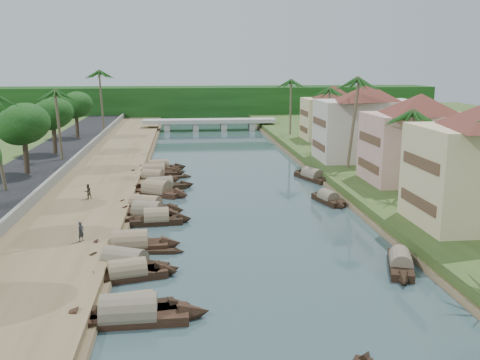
{
  "coord_description": "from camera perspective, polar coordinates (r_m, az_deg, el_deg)",
  "views": [
    {
      "loc": [
        -5.72,
        -41.83,
        14.14
      ],
      "look_at": [
        0.18,
        13.04,
        2.0
      ],
      "focal_mm": 40.0,
      "sensor_mm": 36.0,
      "label": 1
    }
  ],
  "objects": [
    {
      "name": "tree_3",
      "position": [
        66.7,
        -22.11,
        5.46
      ],
      "size": [
        5.47,
        5.47,
        8.06
      ],
      "color": "#423326",
      "rests_on": "ground"
    },
    {
      "name": "sampan_12",
      "position": [
        72.59,
        -8.77,
        1.35
      ],
      "size": [
        7.36,
        4.39,
        1.84
      ],
      "rotation": [
        0.0,
        0.0,
        -0.44
      ],
      "color": "black",
      "rests_on": "ground"
    },
    {
      "name": "building_mid",
      "position": [
        61.98,
        18.48,
        4.35
      ],
      "size": [
        14.11,
        14.11,
        9.7
      ],
      "color": "#D29D94",
      "rests_on": "right_bank"
    },
    {
      "name": "sampan_2",
      "position": [
        36.89,
        -11.91,
        -9.73
      ],
      "size": [
        7.42,
        3.11,
        1.96
      ],
      "rotation": [
        0.0,
        0.0,
        0.23
      ],
      "color": "black",
      "rests_on": "ground"
    },
    {
      "name": "canoe_2",
      "position": [
        67.13,
        -7.53,
        0.23
      ],
      "size": [
        5.79,
        2.29,
        0.84
      ],
      "rotation": [
        0.0,
        0.0,
        0.26
      ],
      "color": "black",
      "rests_on": "ground"
    },
    {
      "name": "sampan_3",
      "position": [
        38.59,
        -12.17,
        -8.72
      ],
      "size": [
        8.28,
        5.11,
        2.24
      ],
      "rotation": [
        0.0,
        0.0,
        -0.44
      ],
      "color": "black",
      "rests_on": "ground"
    },
    {
      "name": "sampan_15",
      "position": [
        55.87,
        9.4,
        -2.0
      ],
      "size": [
        2.96,
        6.58,
        1.8
      ],
      "rotation": [
        0.0,
        0.0,
        1.83
      ],
      "color": "black",
      "rests_on": "ground"
    },
    {
      "name": "palm_7",
      "position": [
        98.72,
        5.48,
        10.36
      ],
      "size": [
        3.2,
        3.2,
        11.29
      ],
      "color": "brown",
      "rests_on": "ground"
    },
    {
      "name": "retaining_wall",
      "position": [
        64.78,
        -18.93,
        0.34
      ],
      "size": [
        0.4,
        180.0,
        1.1
      ],
      "primitive_type": "cube",
      "color": "slate",
      "rests_on": "left_bank"
    },
    {
      "name": "road",
      "position": [
        66.0,
        -22.53,
        -0.3
      ],
      "size": [
        8.0,
        180.0,
        1.4
      ],
      "primitive_type": "cube",
      "color": "black",
      "rests_on": "ground"
    },
    {
      "name": "building_distant",
      "position": [
        93.8,
        9.87,
        7.17
      ],
      "size": [
        12.62,
        12.62,
        9.2
      ],
      "color": "#CDB989",
      "rests_on": "right_bank"
    },
    {
      "name": "sampan_9",
      "position": [
        61.49,
        -8.54,
        -0.63
      ],
      "size": [
        8.38,
        3.39,
        2.1
      ],
      "rotation": [
        0.0,
        0.0,
        0.23
      ],
      "color": "black",
      "rests_on": "ground"
    },
    {
      "name": "sampan_14",
      "position": [
        39.52,
        16.76,
        -8.48
      ],
      "size": [
        3.66,
        7.45,
        1.85
      ],
      "rotation": [
        0.0,
        0.0,
        1.24
      ],
      "color": "black",
      "rests_on": "ground"
    },
    {
      "name": "sampan_7",
      "position": [
        53.04,
        -10.03,
        -2.78
      ],
      "size": [
        8.3,
        4.8,
        2.21
      ],
      "rotation": [
        0.0,
        0.0,
        -0.4
      ],
      "color": "black",
      "rests_on": "ground"
    },
    {
      "name": "ground",
      "position": [
        44.52,
        1.57,
        -6.12
      ],
      "size": [
        220.0,
        220.0,
        0.0
      ],
      "primitive_type": "plane",
      "color": "#32474C",
      "rests_on": "ground"
    },
    {
      "name": "sampan_0",
      "position": [
        31.28,
        -11.76,
        -13.89
      ],
      "size": [
        9.27,
        2.24,
        2.4
      ],
      "rotation": [
        0.0,
        0.0,
        0.02
      ],
      "color": "black",
      "rests_on": "ground"
    },
    {
      "name": "sampan_5",
      "position": [
        48.58,
        -8.9,
        -4.16
      ],
      "size": [
        6.6,
        2.09,
        2.1
      ],
      "rotation": [
        0.0,
        0.0,
        0.07
      ],
      "color": "black",
      "rests_on": "ground"
    },
    {
      "name": "tree_6",
      "position": [
        79.82,
        15.85,
        6.31
      ],
      "size": [
        4.43,
        4.43,
        7.03
      ],
      "color": "#423326",
      "rests_on": "ground"
    },
    {
      "name": "treeline",
      "position": [
        142.3,
        -3.86,
        8.29
      ],
      "size": [
        120.0,
        14.0,
        8.0
      ],
      "color": "black",
      "rests_on": "ground"
    },
    {
      "name": "bridge",
      "position": [
        114.65,
        -3.26,
        6.17
      ],
      "size": [
        28.0,
        4.0,
        2.4
      ],
      "color": "#9F9F95",
      "rests_on": "ground"
    },
    {
      "name": "sampan_8",
      "position": [
        59.0,
        -8.86,
        -1.19
      ],
      "size": [
        7.91,
        5.67,
        2.45
      ],
      "rotation": [
        0.0,
        0.0,
        -0.52
      ],
      "color": "black",
      "rests_on": "ground"
    },
    {
      "name": "tree_5",
      "position": [
        97.16,
        -17.12,
        7.59
      ],
      "size": [
        5.14,
        5.14,
        7.69
      ],
      "color": "#423326",
      "rests_on": "ground"
    },
    {
      "name": "sampan_4",
      "position": [
        42.35,
        -11.65,
        -6.77
      ],
      "size": [
        8.14,
        2.25,
        2.28
      ],
      "rotation": [
        0.0,
        0.0,
        0.05
      ],
      "color": "black",
      "rests_on": "ground"
    },
    {
      "name": "person_near",
      "position": [
        42.64,
        -16.6,
        -5.29
      ],
      "size": [
        0.61,
        0.66,
        1.52
      ],
      "primitive_type": "imported",
      "rotation": [
        0.0,
        0.0,
        1.0
      ],
      "color": "#292B31",
      "rests_on": "left_bank"
    },
    {
      "name": "sampan_10",
      "position": [
        66.15,
        -9.3,
        0.26
      ],
      "size": [
        7.24,
        3.58,
        2.0
      ],
      "rotation": [
        0.0,
        0.0,
        -0.31
      ],
      "color": "black",
      "rests_on": "ground"
    },
    {
      "name": "right_bank",
      "position": [
        67.95,
        15.33,
        0.47
      ],
      "size": [
        16.0,
        180.0,
        1.2
      ],
      "primitive_type": "cube",
      "color": "#2C471C",
      "rests_on": "ground"
    },
    {
      "name": "sampan_13",
      "position": [
        72.39,
        -8.67,
        1.33
      ],
      "size": [
        7.93,
        3.21,
        2.14
      ],
      "rotation": [
        0.0,
        0.0,
        0.21
      ],
      "color": "black",
      "rests_on": "ground"
    },
    {
      "name": "palm_8",
      "position": [
        103.09,
        -14.66,
        10.98
      ],
      "size": [
        3.2,
        3.2,
        12.72
      ],
      "color": "brown",
      "rests_on": "ground"
    },
    {
      "name": "sampan_16",
      "position": [
        66.54,
        7.77,
        0.39
      ],
      "size": [
        4.34,
        8.56,
        2.1
      ],
      "rotation": [
        0.0,
        0.0,
        1.91
      ],
      "color": "black",
      "rests_on": "ground"
    },
    {
      "name": "palm_6",
      "position": [
        74.8,
        -18.93,
        8.77
      ],
      "size": [
        3.2,
        3.2,
        10.61
      ],
      "color": "brown",
      "rests_on": "ground"
    },
    {
      "name": "person_far",
      "position": [
        55.55,
        -15.92,
        -1.18
      ],
      "size": [
        0.92,
        0.89,
        1.5
      ],
      "primitive_type": "imported",
      "rotation": [
        0.0,
        0.0,
        3.78
      ],
      "color": "#383627",
      "rests_on": "left_bank"
    },
    {
      "name": "palm_3",
      "position": [
        81.25,
        9.5,
        9.4
      ],
      "size": [
        3.2,
        3.2,
        10.68
      ],
      "color": "brown",
      "rests_on": "ground"
    },
    {
      "name": "tree_4",
      "position": [
        80.61,
        -19.36,
        6.63
      ],
      "size": [
        5.21,
        5.21,
        7.82
      ],
      "color": "#423326",
      "rests_on": "ground"
    },
    {
      "name": "building_far",
      "position": [
        74.48,
        13.35,
        6.1
      ],
      "size": [
        15.59,
        15.59,
        10.2
      ],
      "color": "beige",
      "rests_on": "right_bank"
    },
    {
      "name": "sampan_11",
      "position": [
        69.0,
        -9.19,
        0.78
      ],
      "size": [
        8.31,
        2.36,
        2.34
      ],
      "rotation": [
        0.0,
        0.0,
        0.06
      ],
      "color": "black",
      "rests_on": "ground"
    },
    {
      "name": "palm_1",
      "position": [
        54.54,
        17.48,
        6.71
      ],
      "size": [
        3.2,
        3.2,
        9.79
      ],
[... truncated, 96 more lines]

